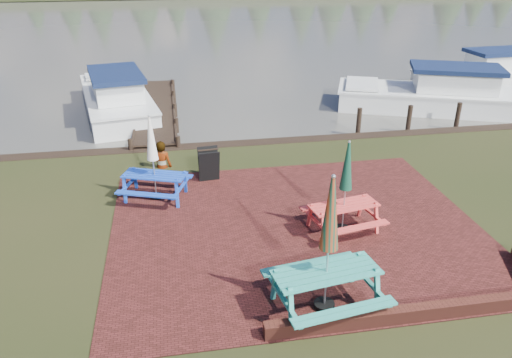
{
  "coord_description": "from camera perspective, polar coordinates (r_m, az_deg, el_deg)",
  "views": [
    {
      "loc": [
        -2.8,
        -9.29,
        6.33
      ],
      "look_at": [
        -0.86,
        1.9,
        1.0
      ],
      "focal_mm": 35.0,
      "sensor_mm": 36.0,
      "label": 1
    }
  ],
  "objects": [
    {
      "name": "boat_far",
      "position": [
        27.73,
        24.73,
        10.6
      ],
      "size": [
        6.82,
        2.78,
        2.09
      ],
      "rotation": [
        0.0,
        0.0,
        1.63
      ],
      "color": "silver",
      "rests_on": "ground"
    },
    {
      "name": "boat_near",
      "position": [
        23.19,
        19.71,
        8.96
      ],
      "size": [
        8.28,
        5.35,
        2.12
      ],
      "rotation": [
        0.0,
        0.0,
        1.2
      ],
      "color": "silver",
      "rests_on": "ground"
    },
    {
      "name": "paving",
      "position": [
        12.4,
        4.65,
        -5.6
      ],
      "size": [
        9.0,
        7.5,
        0.02
      ],
      "primitive_type": "cube",
      "color": "#361411",
      "rests_on": "ground"
    },
    {
      "name": "brick_wall",
      "position": [
        10.49,
        21.22,
        -12.99
      ],
      "size": [
        6.21,
        1.79,
        0.3
      ],
      "color": "#4C1E16",
      "rests_on": "ground"
    },
    {
      "name": "jetty",
      "position": [
        21.5,
        -11.38,
        7.85
      ],
      "size": [
        1.76,
        9.08,
        1.0
      ],
      "color": "black",
      "rests_on": "ground"
    },
    {
      "name": "water",
      "position": [
        46.81,
        -6.61,
        17.23
      ],
      "size": [
        120.0,
        60.0,
        0.02
      ],
      "primitive_type": "cube",
      "color": "#46443C",
      "rests_on": "ground"
    },
    {
      "name": "boat_jetty",
      "position": [
        22.11,
        -15.61,
        8.77
      ],
      "size": [
        3.85,
        7.69,
        2.13
      ],
      "rotation": [
        0.0,
        0.0,
        0.19
      ],
      "color": "silver",
      "rests_on": "ground"
    },
    {
      "name": "picnic_table_blue",
      "position": [
        13.71,
        -11.58,
        0.94
      ],
      "size": [
        2.12,
        2.01,
        2.36
      ],
      "rotation": [
        0.0,
        0.0,
        -0.35
      ],
      "color": "blue",
      "rests_on": "ground"
    },
    {
      "name": "picnic_table_red",
      "position": [
        12.08,
        10.06,
        -2.46
      ],
      "size": [
        1.91,
        1.76,
        2.31
      ],
      "rotation": [
        0.0,
        0.0,
        0.19
      ],
      "color": "#E03E39",
      "rests_on": "ground"
    },
    {
      "name": "person",
      "position": [
        15.64,
        -10.92,
        4.2
      ],
      "size": [
        0.69,
        0.53,
        1.72
      ],
      "primitive_type": "imported",
      "rotation": [
        0.0,
        0.0,
        2.95
      ],
      "color": "gray",
      "rests_on": "ground"
    },
    {
      "name": "chalkboard",
      "position": [
        14.69,
        -5.41,
        1.67
      ],
      "size": [
        0.62,
        0.62,
        0.97
      ],
      "rotation": [
        0.0,
        0.0,
        0.09
      ],
      "color": "black",
      "rests_on": "ground"
    },
    {
      "name": "picnic_table_teal",
      "position": [
        9.43,
        8.12,
        -9.74
      ],
      "size": [
        2.26,
        2.08,
        2.79
      ],
      "rotation": [
        0.0,
        0.0,
        0.16
      ],
      "color": "teal",
      "rests_on": "ground"
    },
    {
      "name": "ground",
      "position": [
        11.59,
        5.86,
        -8.12
      ],
      "size": [
        120.0,
        120.0,
        0.0
      ],
      "primitive_type": "plane",
      "color": "black",
      "rests_on": "ground"
    }
  ]
}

